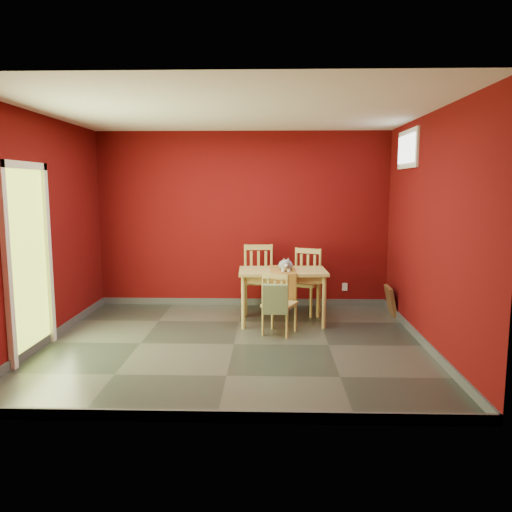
{
  "coord_description": "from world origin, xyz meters",
  "views": [
    {
      "loc": [
        0.43,
        -5.73,
        1.87
      ],
      "look_at": [
        0.25,
        0.45,
        1.0
      ],
      "focal_mm": 35.0,
      "sensor_mm": 36.0,
      "label": 1
    }
  ],
  "objects_px": {
    "chair_near": "(278,303)",
    "dining_table": "(283,276)",
    "tote_bag": "(275,299)",
    "cat": "(286,263)",
    "chair_far_left": "(259,278)",
    "picture_frame": "(391,301)",
    "chair_far_right": "(304,280)"
  },
  "relations": [
    {
      "from": "chair_far_right",
      "to": "cat",
      "type": "height_order",
      "value": "chair_far_right"
    },
    {
      "from": "tote_bag",
      "to": "picture_frame",
      "type": "xyz_separation_m",
      "value": [
        1.7,
        1.22,
        -0.29
      ]
    },
    {
      "from": "picture_frame",
      "to": "tote_bag",
      "type": "bearing_deg",
      "value": -144.32
    },
    {
      "from": "chair_far_left",
      "to": "tote_bag",
      "type": "distance_m",
      "value": 1.39
    },
    {
      "from": "chair_far_right",
      "to": "tote_bag",
      "type": "bearing_deg",
      "value": -108.74
    },
    {
      "from": "dining_table",
      "to": "cat",
      "type": "bearing_deg",
      "value": -52.02
    },
    {
      "from": "chair_far_left",
      "to": "picture_frame",
      "type": "distance_m",
      "value": 1.96
    },
    {
      "from": "chair_far_left",
      "to": "picture_frame",
      "type": "xyz_separation_m",
      "value": [
        1.93,
        -0.15,
        -0.3
      ]
    },
    {
      "from": "tote_bag",
      "to": "chair_far_left",
      "type": "bearing_deg",
      "value": 99.53
    },
    {
      "from": "chair_far_left",
      "to": "cat",
      "type": "relative_size",
      "value": 2.47
    },
    {
      "from": "chair_far_right",
      "to": "chair_near",
      "type": "distance_m",
      "value": 1.19
    },
    {
      "from": "chair_far_left",
      "to": "chair_far_right",
      "type": "xyz_separation_m",
      "value": [
        0.68,
        -0.05,
        -0.02
      ]
    },
    {
      "from": "cat",
      "to": "picture_frame",
      "type": "height_order",
      "value": "cat"
    },
    {
      "from": "chair_far_left",
      "to": "picture_frame",
      "type": "bearing_deg",
      "value": -4.4
    },
    {
      "from": "tote_bag",
      "to": "cat",
      "type": "bearing_deg",
      "value": 78.05
    },
    {
      "from": "picture_frame",
      "to": "dining_table",
      "type": "bearing_deg",
      "value": -163.43
    },
    {
      "from": "dining_table",
      "to": "tote_bag",
      "type": "height_order",
      "value": "tote_bag"
    },
    {
      "from": "chair_far_left",
      "to": "chair_near",
      "type": "distance_m",
      "value": 1.21
    },
    {
      "from": "chair_near",
      "to": "tote_bag",
      "type": "height_order",
      "value": "chair_near"
    },
    {
      "from": "dining_table",
      "to": "cat",
      "type": "distance_m",
      "value": 0.2
    },
    {
      "from": "dining_table",
      "to": "chair_near",
      "type": "bearing_deg",
      "value": -96.5
    },
    {
      "from": "dining_table",
      "to": "chair_near",
      "type": "relative_size",
      "value": 1.51
    },
    {
      "from": "chair_near",
      "to": "dining_table",
      "type": "bearing_deg",
      "value": 83.5
    },
    {
      "from": "chair_far_left",
      "to": "chair_far_right",
      "type": "relative_size",
      "value": 1.05
    },
    {
      "from": "dining_table",
      "to": "picture_frame",
      "type": "xyz_separation_m",
      "value": [
        1.59,
        0.47,
        -0.44
      ]
    },
    {
      "from": "chair_far_right",
      "to": "picture_frame",
      "type": "distance_m",
      "value": 1.29
    },
    {
      "from": "chair_near",
      "to": "cat",
      "type": "xyz_separation_m",
      "value": [
        0.1,
        0.5,
        0.43
      ]
    },
    {
      "from": "chair_far_left",
      "to": "cat",
      "type": "height_order",
      "value": "chair_far_left"
    },
    {
      "from": "dining_table",
      "to": "picture_frame",
      "type": "bearing_deg",
      "value": 16.57
    },
    {
      "from": "tote_bag",
      "to": "chair_near",
      "type": "bearing_deg",
      "value": 76.74
    },
    {
      "from": "dining_table",
      "to": "cat",
      "type": "relative_size",
      "value": 2.99
    },
    {
      "from": "chair_far_left",
      "to": "tote_bag",
      "type": "relative_size",
      "value": 2.3
    }
  ]
}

